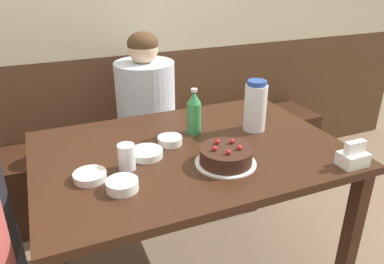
% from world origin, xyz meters
% --- Properties ---
extents(back_wall, '(4.80, 0.04, 2.50)m').
position_xyz_m(back_wall, '(0.00, 1.05, 1.25)').
color(back_wall, brown).
rests_on(back_wall, ground_plane).
extents(bench_seat, '(2.67, 0.38, 0.46)m').
position_xyz_m(bench_seat, '(0.00, 0.83, 0.23)').
color(bench_seat, '#381E11').
rests_on(bench_seat, ground_plane).
extents(dining_table, '(1.31, 0.90, 0.77)m').
position_xyz_m(dining_table, '(0.00, 0.00, 0.67)').
color(dining_table, '#381E11').
rests_on(dining_table, ground_plane).
extents(birthday_cake, '(0.25, 0.25, 0.09)m').
position_xyz_m(birthday_cake, '(0.08, -0.18, 0.80)').
color(birthday_cake, white).
rests_on(birthday_cake, dining_table).
extents(water_pitcher, '(0.11, 0.11, 0.24)m').
position_xyz_m(water_pitcher, '(0.36, 0.06, 0.89)').
color(water_pitcher, white).
rests_on(water_pitcher, dining_table).
extents(soju_bottle, '(0.07, 0.07, 0.22)m').
position_xyz_m(soju_bottle, '(0.08, 0.14, 0.87)').
color(soju_bottle, '#388E4C').
rests_on(soju_bottle, dining_table).
extents(napkin_holder, '(0.11, 0.08, 0.11)m').
position_xyz_m(napkin_holder, '(0.54, -0.39, 0.80)').
color(napkin_holder, white).
rests_on(napkin_holder, dining_table).
extents(bowl_soup_white, '(0.12, 0.12, 0.03)m').
position_xyz_m(bowl_soup_white, '(-0.44, -0.09, 0.78)').
color(bowl_soup_white, white).
rests_on(bowl_soup_white, dining_table).
extents(bowl_rice_small, '(0.14, 0.14, 0.03)m').
position_xyz_m(bowl_rice_small, '(-0.19, -0.00, 0.78)').
color(bowl_rice_small, white).
rests_on(bowl_rice_small, dining_table).
extents(bowl_side_dish, '(0.11, 0.11, 0.03)m').
position_xyz_m(bowl_side_dish, '(-0.06, 0.07, 0.78)').
color(bowl_side_dish, white).
rests_on(bowl_side_dish, dining_table).
extents(bowl_sauce_shallow, '(0.12, 0.12, 0.04)m').
position_xyz_m(bowl_sauce_shallow, '(-0.35, -0.21, 0.79)').
color(bowl_sauce_shallow, white).
rests_on(bowl_sauce_shallow, dining_table).
extents(glass_water_tall, '(0.07, 0.07, 0.10)m').
position_xyz_m(glass_water_tall, '(-0.29, -0.07, 0.82)').
color(glass_water_tall, silver).
rests_on(glass_water_tall, dining_table).
extents(person_teal_shirt, '(0.35, 0.35, 1.15)m').
position_xyz_m(person_teal_shirt, '(0.01, 0.71, 0.55)').
color(person_teal_shirt, '#33333D').
rests_on(person_teal_shirt, ground_plane).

